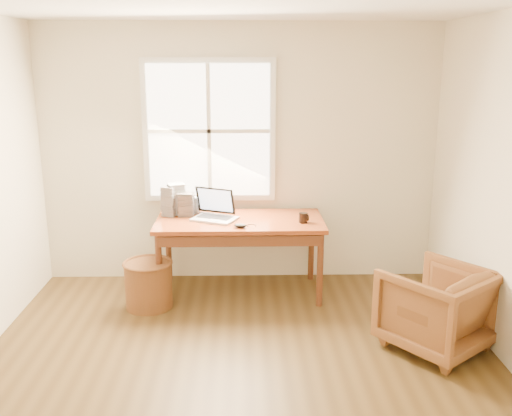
% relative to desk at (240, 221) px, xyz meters
% --- Properties ---
extents(room_shell, '(4.04, 4.54, 2.64)m').
position_rel_desk_xyz_m(room_shell, '(-0.02, -1.64, 0.59)').
color(room_shell, '#4E391A').
rests_on(room_shell, ground).
extents(desk, '(1.60, 0.80, 0.04)m').
position_rel_desk_xyz_m(desk, '(0.00, 0.00, 0.00)').
color(desk, brown).
rests_on(desk, room_shell).
extents(armchair, '(1.02, 1.02, 0.67)m').
position_rel_desk_xyz_m(armchair, '(1.55, -1.16, -0.39)').
color(armchair, brown).
rests_on(armchair, room_shell).
extents(wicker_stool, '(0.57, 0.57, 0.43)m').
position_rel_desk_xyz_m(wicker_stool, '(-0.85, -0.33, -0.51)').
color(wicker_stool, brown).
rests_on(wicker_stool, room_shell).
extents(laptop, '(0.49, 0.50, 0.27)m').
position_rel_desk_xyz_m(laptop, '(-0.24, -0.02, 0.16)').
color(laptop, silver).
rests_on(laptop, desk).
extents(mouse, '(0.13, 0.10, 0.04)m').
position_rel_desk_xyz_m(mouse, '(0.01, -0.29, 0.04)').
color(mouse, black).
rests_on(mouse, desk).
extents(coffee_mug, '(0.09, 0.09, 0.09)m').
position_rel_desk_xyz_m(coffee_mug, '(0.60, -0.13, 0.07)').
color(coffee_mug, black).
rests_on(coffee_mug, desk).
extents(cd_stack_a, '(0.20, 0.19, 0.31)m').
position_rel_desk_xyz_m(cd_stack_a, '(-0.63, 0.20, 0.18)').
color(cd_stack_a, silver).
rests_on(cd_stack_a, desk).
extents(cd_stack_b, '(0.15, 0.13, 0.23)m').
position_rel_desk_xyz_m(cd_stack_b, '(-0.52, 0.14, 0.13)').
color(cd_stack_b, '#26262B').
rests_on(cd_stack_b, desk).
extents(cd_stack_c, '(0.16, 0.15, 0.29)m').
position_rel_desk_xyz_m(cd_stack_c, '(-0.69, 0.15, 0.16)').
color(cd_stack_c, '#9798A4').
rests_on(cd_stack_c, desk).
extents(cd_stack_d, '(0.14, 0.12, 0.16)m').
position_rel_desk_xyz_m(cd_stack_d, '(-0.48, 0.26, 0.10)').
color(cd_stack_d, silver).
rests_on(cd_stack_d, desk).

